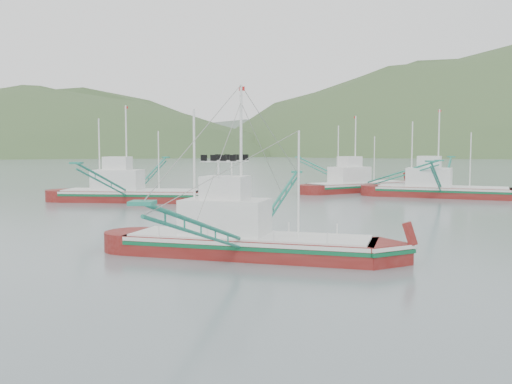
# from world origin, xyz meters

# --- Properties ---
(ground) EXTENTS (1200.00, 1200.00, 0.00)m
(ground) POSITION_xyz_m (0.00, 0.00, 0.00)
(ground) COLOR slate
(ground) RESTS_ON ground
(main_boat) EXTENTS (14.30, 24.70, 10.14)m
(main_boat) POSITION_xyz_m (-0.27, 1.34, 1.85)
(main_boat) COLOR maroon
(main_boat) RESTS_ON ground
(bg_boat_left) EXTENTS (15.77, 28.17, 11.41)m
(bg_boat_left) POSITION_xyz_m (-15.47, 32.12, 1.56)
(bg_boat_left) COLOR maroon
(bg_boat_left) RESTS_ON ground
(bg_boat_far) EXTENTS (20.02, 24.24, 10.99)m
(bg_boat_far) POSITION_xyz_m (11.38, 47.66, 2.34)
(bg_boat_far) COLOR maroon
(bg_boat_far) RESTS_ON ground
(bg_boat_right) EXTENTS (15.99, 27.16, 11.37)m
(bg_boat_right) POSITION_xyz_m (20.43, 39.68, 2.23)
(bg_boat_right) COLOR maroon
(bg_boat_right) RESTS_ON ground
(headland_left) EXTENTS (448.00, 308.00, 210.00)m
(headland_left) POSITION_xyz_m (-180.00, 360.00, 0.00)
(headland_left) COLOR #3B562C
(headland_left) RESTS_ON ground
(ridge_distant) EXTENTS (960.00, 400.00, 240.00)m
(ridge_distant) POSITION_xyz_m (30.00, 560.00, 0.00)
(ridge_distant) COLOR slate
(ridge_distant) RESTS_ON ground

